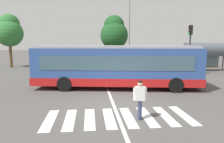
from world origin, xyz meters
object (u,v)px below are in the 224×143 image
at_px(traffic_light_far_corner, 190,42).
at_px(parked_car_teal, 115,64).
at_px(background_tree_right, 114,33).
at_px(bus_stop_shelter, 205,50).
at_px(background_tree_left, 9,31).
at_px(pedestrian_crossing_street, 140,97).
at_px(parked_car_blue, 92,64).
at_px(city_transit_bus, 117,66).
at_px(twin_arm_street_lamp, 129,17).
at_px(parked_car_charcoal, 69,65).
at_px(parked_car_silver, 44,64).
at_px(parked_car_champagne, 159,63).
at_px(parked_car_red, 137,64).

bearing_deg(traffic_light_far_corner, parked_car_teal, 143.39).
bearing_deg(background_tree_right, bus_stop_shelter, -41.26).
bearing_deg(background_tree_left, pedestrian_crossing_street, -58.90).
xyz_separation_m(parked_car_blue, traffic_light_far_corner, (9.43, -5.12, 2.52)).
relative_size(city_transit_bus, twin_arm_street_lamp, 1.22).
bearing_deg(background_tree_right, parked_car_charcoal, -132.06).
distance_m(parked_car_silver, parked_car_charcoal, 2.88).
xyz_separation_m(parked_car_champagne, background_tree_left, (-18.73, 4.22, 4.01)).
height_order(parked_car_silver, parked_car_red, same).
bearing_deg(twin_arm_street_lamp, traffic_light_far_corner, -31.25).
xyz_separation_m(traffic_light_far_corner, twin_arm_street_lamp, (-5.38, 3.27, 2.70)).
bearing_deg(parked_car_teal, parked_car_silver, 178.88).
distance_m(city_transit_bus, twin_arm_street_lamp, 9.44).
relative_size(parked_car_silver, parked_car_charcoal, 0.99).
height_order(parked_car_teal, parked_car_red, same).
bearing_deg(twin_arm_street_lamp, parked_car_red, 48.80).
height_order(traffic_light_far_corner, bus_stop_shelter, traffic_light_far_corner).
relative_size(parked_car_champagne, bus_stop_shelter, 0.97).
relative_size(traffic_light_far_corner, background_tree_right, 0.68).
xyz_separation_m(parked_car_silver, traffic_light_far_corner, (14.88, -5.16, 2.52)).
bearing_deg(parked_car_red, bus_stop_shelter, -11.70).
bearing_deg(parked_car_blue, twin_arm_street_lamp, -24.64).
bearing_deg(parked_car_charcoal, parked_car_red, -0.52).
bearing_deg(pedestrian_crossing_street, twin_arm_street_lamp, 81.38).
relative_size(pedestrian_crossing_street, parked_car_champagne, 0.38).
bearing_deg(twin_arm_street_lamp, parked_car_blue, 155.36).
distance_m(city_transit_bus, traffic_light_far_corner, 9.24).
height_order(parked_car_charcoal, parked_car_blue, same).
bearing_deg(city_transit_bus, bus_stop_shelter, 35.38).
bearing_deg(parked_car_teal, parked_car_blue, 177.38).
bearing_deg(parked_car_blue, background_tree_right, 61.67).
height_order(parked_car_red, background_tree_left, background_tree_left).
relative_size(city_transit_bus, parked_car_blue, 2.67).
xyz_separation_m(parked_car_blue, background_tree_right, (3.37, 6.25, 3.92)).
distance_m(city_transit_bus, bus_stop_shelter, 13.62).
distance_m(parked_car_silver, background_tree_left, 7.83).
bearing_deg(pedestrian_crossing_street, parked_car_blue, 96.58).
bearing_deg(background_tree_right, parked_car_silver, -144.84).
bearing_deg(parked_car_blue, traffic_light_far_corner, -28.52).
bearing_deg(bus_stop_shelter, traffic_light_far_corner, -136.87).
bearing_deg(parked_car_teal, parked_car_champagne, 3.19).
height_order(parked_car_blue, background_tree_left, background_tree_left).
relative_size(parked_car_blue, background_tree_left, 0.65).
bearing_deg(parked_car_teal, twin_arm_street_lamp, -52.18).
bearing_deg(background_tree_left, parked_car_blue, -22.65).
height_order(parked_car_silver, bus_stop_shelter, bus_stop_shelter).
xyz_separation_m(parked_car_charcoal, background_tree_left, (-7.96, 4.77, 4.01)).
height_order(parked_car_charcoal, bus_stop_shelter, bus_stop_shelter).
distance_m(bus_stop_shelter, background_tree_left, 24.31).
bearing_deg(parked_car_red, twin_arm_street_lamp, -131.20).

